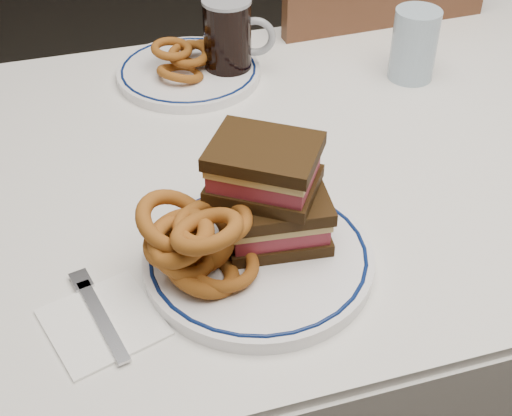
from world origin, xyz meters
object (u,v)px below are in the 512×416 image
object	(u,v)px
reuben_sandwich	(270,193)
beer_mug	(229,37)
far_plate	(189,72)
chair_far	(349,99)
main_plate	(258,258)

from	to	relation	value
reuben_sandwich	beer_mug	size ratio (longest dim) A/B	1.15
far_plate	reuben_sandwich	bearing A→B (deg)	-89.49
chair_far	reuben_sandwich	distance (m)	0.86
chair_far	far_plate	distance (m)	0.53
reuben_sandwich	main_plate	bearing A→B (deg)	-127.04
chair_far	beer_mug	size ratio (longest dim) A/B	6.60
reuben_sandwich	chair_far	bearing A→B (deg)	58.63
reuben_sandwich	beer_mug	distance (m)	0.46
chair_far	reuben_sandwich	size ratio (longest dim) A/B	5.71
chair_far	beer_mug	world-z (taller)	chair_far
chair_far	beer_mug	xyz separation A→B (m)	(-0.35, -0.23, 0.31)
reuben_sandwich	far_plate	bearing A→B (deg)	90.51
reuben_sandwich	far_plate	distance (m)	0.47
beer_mug	far_plate	xyz separation A→B (m)	(-0.07, 0.01, -0.06)
chair_far	reuben_sandwich	xyz separation A→B (m)	(-0.42, -0.68, 0.33)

